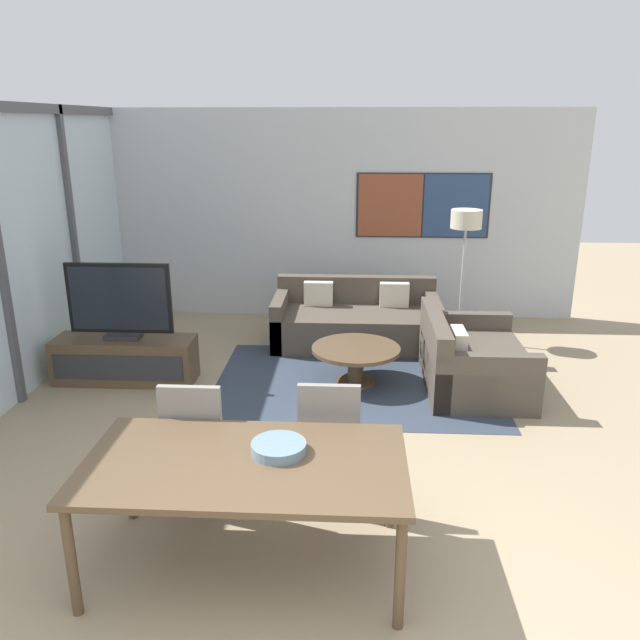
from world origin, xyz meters
name	(u,v)px	position (x,y,z in m)	size (l,w,h in m)	color
wall_back	(332,215)	(0.06, 6.15, 1.41)	(6.80, 0.09, 2.80)	silver
area_rug	(355,382)	(0.40, 3.70, 0.00)	(2.91, 2.17, 0.01)	#333D4C
tv_console	(125,360)	(-2.01, 3.63, 0.24)	(1.46, 0.46, 0.47)	brown
television	(120,302)	(-2.01, 3.63, 0.87)	(1.07, 0.20, 0.80)	#2D2D33
sofa_main	(356,321)	(0.40, 5.00, 0.26)	(2.00, 0.99, 0.76)	#51473D
sofa_side	(467,363)	(1.54, 3.68, 0.26)	(0.99, 1.44, 0.76)	#51473D
coffee_table	(356,356)	(0.40, 3.70, 0.30)	(0.92, 0.92, 0.40)	brown
dining_table	(245,470)	(-0.25, 0.84, 0.67)	(1.89, 1.01, 0.73)	brown
dining_chair_left	(196,436)	(-0.72, 1.51, 0.52)	(0.46, 0.46, 0.95)	gray
dining_chair_centre	(330,435)	(0.21, 1.58, 0.52)	(0.46, 0.46, 0.95)	gray
fruit_bowl	(279,447)	(-0.06, 0.94, 0.77)	(0.33, 0.33, 0.06)	slate
floor_lamp	(466,229)	(1.69, 5.12, 1.40)	(0.37, 0.37, 1.63)	#2D2D33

